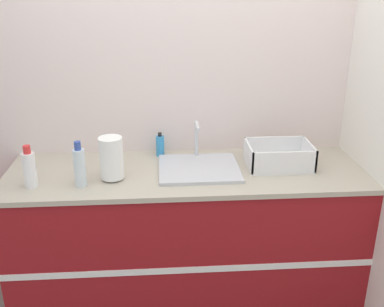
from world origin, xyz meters
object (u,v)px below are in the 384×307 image
(dish_rack, at_px, (279,158))
(bottle_white_spray, at_px, (30,169))
(paper_towel_roll, at_px, (111,158))
(bottle_clear, at_px, (80,167))
(soap_dispenser, at_px, (160,145))
(sink, at_px, (199,167))

(dish_rack, xyz_separation_m, bottle_white_spray, (-1.42, -0.18, 0.05))
(paper_towel_roll, height_order, bottle_white_spray, paper_towel_roll)
(paper_towel_roll, xyz_separation_m, dish_rack, (0.99, 0.11, -0.08))
(paper_towel_roll, xyz_separation_m, bottle_clear, (-0.17, -0.08, -0.01))
(dish_rack, xyz_separation_m, soap_dispenser, (-0.72, 0.23, 0.02))
(bottle_clear, bearing_deg, paper_towel_roll, 25.31)
(sink, bearing_deg, paper_towel_roll, -168.96)
(paper_towel_roll, bearing_deg, sink, 11.04)
(sink, bearing_deg, bottle_clear, -165.22)
(dish_rack, bearing_deg, sink, -178.25)
(dish_rack, height_order, bottle_white_spray, bottle_white_spray)
(dish_rack, bearing_deg, bottle_clear, -170.60)
(dish_rack, relative_size, soap_dispenser, 2.47)
(sink, distance_m, paper_towel_roll, 0.52)
(paper_towel_roll, distance_m, soap_dispenser, 0.44)
(sink, bearing_deg, bottle_white_spray, -169.92)
(sink, height_order, bottle_clear, bottle_clear)
(paper_towel_roll, bearing_deg, bottle_clear, -154.69)
(bottle_clear, bearing_deg, soap_dispenser, 43.62)
(bottle_white_spray, bearing_deg, bottle_clear, -1.97)
(dish_rack, bearing_deg, bottle_white_spray, -172.73)
(bottle_clear, relative_size, soap_dispenser, 1.67)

